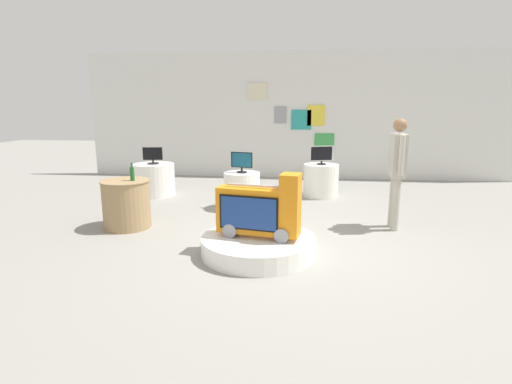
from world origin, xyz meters
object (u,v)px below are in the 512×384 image
at_px(main_display_pedestal, 258,245).
at_px(tv_on_center_rear, 322,154).
at_px(tv_on_right_rear, 242,161).
at_px(shopper_browsing_near_truck, 397,166).
at_px(novelty_firetruck_tv, 260,211).
at_px(display_pedestal_left_rear, 154,180).
at_px(tv_on_left_rear, 153,156).
at_px(side_table_round, 126,204).
at_px(display_pedestal_center_rear, 321,180).
at_px(bottle_on_side_table, 132,173).
at_px(display_pedestal_right_rear, 242,191).

xyz_separation_m(main_display_pedestal, tv_on_center_rear, (0.93, 3.47, 0.76)).
relative_size(tv_on_right_rear, shopper_browsing_near_truck, 0.24).
xyz_separation_m(novelty_firetruck_tv, display_pedestal_left_rear, (-2.59, 3.17, -0.24)).
relative_size(main_display_pedestal, display_pedestal_left_rear, 1.70).
height_order(tv_on_left_rear, side_table_round, tv_on_left_rear).
bearing_deg(tv_on_left_rear, tv_on_center_rear, 5.08).
height_order(display_pedestal_center_rear, side_table_round, side_table_round).
bearing_deg(side_table_round, novelty_firetruck_tv, -22.99).
height_order(main_display_pedestal, display_pedestal_center_rear, display_pedestal_center_rear).
distance_m(display_pedestal_left_rear, tv_on_right_rear, 2.26).
bearing_deg(bottle_on_side_table, tv_on_center_rear, 40.86).
relative_size(tv_on_center_rear, display_pedestal_right_rear, 0.71).
relative_size(display_pedestal_center_rear, tv_on_right_rear, 1.81).
distance_m(tv_on_left_rear, bottle_on_side_table, 2.31).
bearing_deg(novelty_firetruck_tv, tv_on_right_rear, 104.06).
relative_size(tv_on_left_rear, shopper_browsing_near_truck, 0.24).
height_order(tv_on_center_rear, display_pedestal_right_rear, tv_on_center_rear).
distance_m(side_table_round, bottle_on_side_table, 0.50).
distance_m(display_pedestal_right_rear, bottle_on_side_table, 2.09).
bearing_deg(main_display_pedestal, tv_on_left_rear, 129.09).
distance_m(tv_on_left_rear, display_pedestal_right_rear, 2.25).
height_order(display_pedestal_left_rear, bottle_on_side_table, bottle_on_side_table).
height_order(novelty_firetruck_tv, tv_on_center_rear, novelty_firetruck_tv).
xyz_separation_m(tv_on_right_rear, side_table_round, (-1.61, -1.37, -0.49)).
height_order(tv_on_right_rear, shopper_browsing_near_truck, shopper_browsing_near_truck).
bearing_deg(shopper_browsing_near_truck, display_pedestal_right_rear, 159.28).
distance_m(display_pedestal_right_rear, side_table_round, 2.12).
bearing_deg(side_table_round, display_pedestal_left_rear, 100.14).
relative_size(novelty_firetruck_tv, shopper_browsing_near_truck, 0.64).
bearing_deg(tv_on_right_rear, display_pedestal_right_rear, 103.73).
relative_size(side_table_round, shopper_browsing_near_truck, 0.44).
xyz_separation_m(tv_on_left_rear, display_pedestal_center_rear, (3.50, 0.32, -0.51)).
bearing_deg(main_display_pedestal, side_table_round, 157.07).
distance_m(display_pedestal_center_rear, tv_on_right_rear, 1.98).
relative_size(novelty_firetruck_tv, display_pedestal_right_rear, 1.61).
relative_size(display_pedestal_center_rear, side_table_round, 0.97).
bearing_deg(tv_on_center_rear, display_pedestal_center_rear, 73.53).
height_order(tv_on_right_rear, side_table_round, tv_on_right_rear).
bearing_deg(display_pedestal_left_rear, tv_on_right_rear, -23.54).
distance_m(display_pedestal_right_rear, tv_on_right_rear, 0.54).
distance_m(tv_on_center_rear, side_table_round, 4.04).
height_order(main_display_pedestal, tv_on_left_rear, tv_on_left_rear).
height_order(display_pedestal_right_rear, side_table_round, side_table_round).
distance_m(display_pedestal_right_rear, shopper_browsing_near_truck, 2.77).
height_order(display_pedestal_left_rear, display_pedestal_center_rear, same).
relative_size(main_display_pedestal, tv_on_left_rear, 3.64).
distance_m(display_pedestal_left_rear, bottle_on_side_table, 2.38).
distance_m(main_display_pedestal, display_pedestal_right_rear, 2.37).
xyz_separation_m(display_pedestal_left_rear, display_pedestal_right_rear, (2.01, -0.87, 0.00)).
xyz_separation_m(display_pedestal_left_rear, tv_on_left_rear, (-0.00, -0.00, 0.51)).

